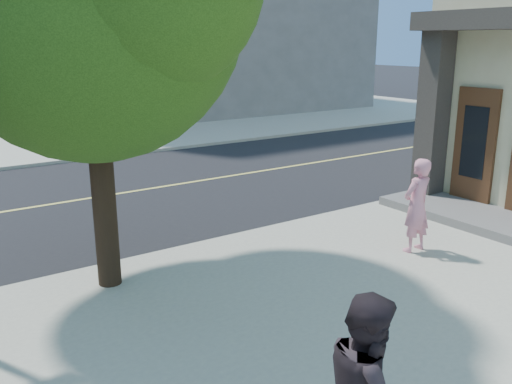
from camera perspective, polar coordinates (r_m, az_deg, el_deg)
sidewalk_ne at (r=33.62m, az=-9.01°, el=8.87°), size 29.00×25.00×0.12m
man_on_phone at (r=10.13m, az=16.41°, el=-1.35°), size 0.64×0.44×1.71m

